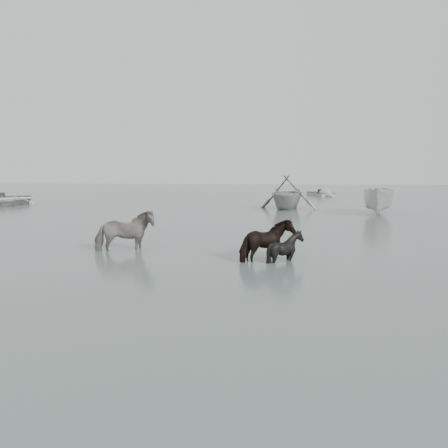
{
  "coord_description": "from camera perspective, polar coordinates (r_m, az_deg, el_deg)",
  "views": [
    {
      "loc": [
        1.54,
        -14.66,
        2.85
      ],
      "look_at": [
        0.15,
        0.0,
        1.0
      ],
      "focal_mm": 35.0,
      "sensor_mm": 36.0,
      "label": 1
    }
  ],
  "objects": [
    {
      "name": "rowboat_lead",
      "position": [
        38.4,
        -26.31,
        2.83
      ],
      "size": [
        3.19,
        4.4,
        0.9
      ],
      "primitive_type": "imported",
      "rotation": [
        0.0,
        0.0,
        -0.02
      ],
      "color": "#BBBBB6",
      "rests_on": "ground"
    },
    {
      "name": "pony_black",
      "position": [
        13.76,
        8.04,
        -2.09
      ],
      "size": [
        1.24,
        1.11,
        1.31
      ],
      "primitive_type": "imported",
      "rotation": [
        0.0,
        0.0,
        1.52
      ],
      "color": "black",
      "rests_on": "ground"
    },
    {
      "name": "pony_pinto",
      "position": [
        15.7,
        -12.89,
        -0.26
      ],
      "size": [
        2.26,
        1.61,
        1.74
      ],
      "primitive_type": "imported",
      "rotation": [
        0.0,
        0.0,
        1.93
      ],
      "color": "black",
      "rests_on": "ground"
    },
    {
      "name": "boat_small",
      "position": [
        29.62,
        19.57,
        3.08
      ],
      "size": [
        3.17,
        5.29,
        1.92
      ],
      "primitive_type": "imported",
      "rotation": [
        0.0,
        0.0,
        -0.28
      ],
      "color": "beige",
      "rests_on": "ground"
    },
    {
      "name": "pony_dark",
      "position": [
        13.68,
        5.8,
        -1.64
      ],
      "size": [
        1.84,
        1.94,
        1.53
      ],
      "primitive_type": "imported",
      "rotation": [
        0.0,
        0.0,
        1.11
      ],
      "color": "black",
      "rests_on": "ground"
    },
    {
      "name": "ground",
      "position": [
        15.01,
        -0.58,
        -3.78
      ],
      "size": [
        140.0,
        140.0,
        0.0
      ],
      "primitive_type": "plane",
      "color": "#4B5953",
      "rests_on": "ground"
    },
    {
      "name": "skiff_outer",
      "position": [
        44.72,
        -26.26,
        3.25
      ],
      "size": [
        5.03,
        4.11,
        0.75
      ],
      "primitive_type": null,
      "rotation": [
        0.0,
        0.0,
        3.73
      ],
      "color": "silver",
      "rests_on": "ground"
    },
    {
      "name": "skiff_mid",
      "position": [
        48.37,
        12.52,
        4.05
      ],
      "size": [
        3.19,
        5.48,
        0.75
      ],
      "primitive_type": null,
      "rotation": [
        0.0,
        0.0,
        -1.25
      ],
      "color": "gray",
      "rests_on": "ground"
    },
    {
      "name": "rowboat_trail",
      "position": [
        31.84,
        8.31,
        4.27
      ],
      "size": [
        5.45,
        5.9,
        2.57
      ],
      "primitive_type": "imported",
      "rotation": [
        0.0,
        0.0,
        2.85
      ],
      "color": "#9B9D9B",
      "rests_on": "ground"
    }
  ]
}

